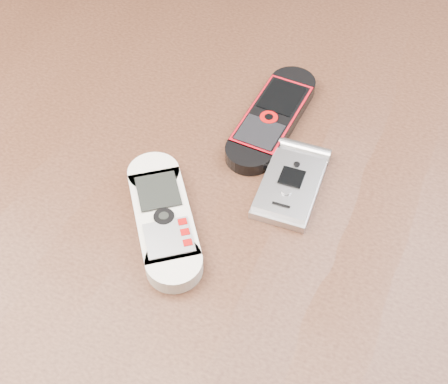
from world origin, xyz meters
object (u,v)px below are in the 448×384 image
Objects in this scene: nokia_black_red at (272,117)px; motorola_razr at (290,184)px; table at (219,263)px; nokia_white at (163,217)px.

nokia_black_red is 0.09m from motorola_razr.
table is 12.37× the size of motorola_razr.
motorola_razr is (0.05, 0.03, 0.11)m from table.
nokia_white is 1.47× the size of motorola_razr.
table is 0.16m from nokia_black_red.
table is at bearing 17.26° from nokia_white.
nokia_white is at bearing -102.53° from nokia_black_red.
nokia_white is at bearing -141.47° from motorola_razr.
nokia_white is (-0.03, -0.04, 0.11)m from table.
nokia_white is 0.95× the size of nokia_black_red.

